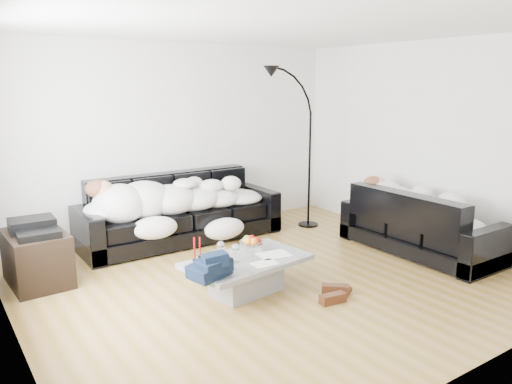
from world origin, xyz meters
TOP-DOWN VIEW (x-y plane):
  - ground at (0.00, 0.00)m, footprint 5.00×5.00m
  - wall_back at (0.00, 2.25)m, footprint 5.00×0.02m
  - wall_left at (-2.50, 0.00)m, footprint 0.02×4.50m
  - wall_right at (2.50, 0.00)m, footprint 0.02×4.50m
  - ceiling at (0.00, 0.00)m, footprint 5.00×5.00m
  - sofa_back at (-0.21, 1.77)m, footprint 2.65×0.92m
  - sofa_right at (2.02, -0.33)m, footprint 0.84×1.95m
  - sleeper_back at (-0.21, 1.72)m, footprint 2.25×0.78m
  - sleeper_right at (2.02, -0.33)m, footprint 0.71×1.67m
  - teal_cushion at (1.96, 0.27)m, footprint 0.42×0.38m
  - coffee_table at (-0.42, -0.16)m, footprint 1.30×0.86m
  - fruit_bowl at (-0.23, 0.04)m, footprint 0.31×0.31m
  - wine_glass_a at (-0.65, -0.04)m, footprint 0.10×0.10m
  - wine_glass_b at (-0.76, -0.14)m, footprint 0.08×0.08m
  - wine_glass_c at (-0.57, -0.18)m, footprint 0.10×0.10m
  - candle_left at (-0.88, 0.07)m, footprint 0.05×0.05m
  - candle_right at (-0.79, 0.12)m, footprint 0.05×0.05m
  - newspaper_a at (-0.14, -0.22)m, footprint 0.35×0.29m
  - newspaper_b at (-0.36, -0.38)m, footprint 0.25×0.18m
  - navy_jacket at (-0.95, -0.38)m, footprint 0.37×0.31m
  - shoes at (0.20, -0.76)m, footprint 0.53×0.45m
  - av_cabinet at (-2.10, 1.28)m, footprint 0.59×0.83m
  - stereo at (-2.10, 1.28)m, footprint 0.45×0.36m
  - floor_lamp at (1.65, 1.35)m, footprint 0.78×0.46m

SIDE VIEW (x-z plane):
  - ground at x=0.00m, z-range 0.00..0.00m
  - shoes at x=0.20m, z-range 0.00..0.10m
  - coffee_table at x=-0.42m, z-range 0.00..0.36m
  - av_cabinet at x=-2.10m, z-range 0.00..0.55m
  - newspaper_b at x=-0.36m, z-range 0.36..0.37m
  - newspaper_a at x=-0.14m, z-range 0.36..0.37m
  - sofa_right at x=2.02m, z-range 0.00..0.79m
  - fruit_bowl at x=-0.23m, z-range 0.36..0.51m
  - sofa_back at x=-0.21m, z-range 0.00..0.87m
  - wine_glass_b at x=-0.76m, z-range 0.36..0.51m
  - wine_glass_c at x=-0.57m, z-range 0.36..0.54m
  - wine_glass_a at x=-0.65m, z-range 0.36..0.54m
  - candle_right at x=-0.79m, z-range 0.36..0.57m
  - candle_left at x=-0.88m, z-range 0.36..0.59m
  - navy_jacket at x=-0.95m, z-range 0.44..0.62m
  - stereo at x=-2.10m, z-range 0.55..0.68m
  - sleeper_right at x=2.02m, z-range 0.42..0.83m
  - sleeper_back at x=-0.21m, z-range 0.42..0.87m
  - teal_cushion at x=1.96m, z-range 0.62..0.82m
  - floor_lamp at x=1.65m, z-range 0.00..2.01m
  - wall_back at x=0.00m, z-range 0.00..2.60m
  - wall_left at x=-2.50m, z-range 0.00..2.60m
  - wall_right at x=2.50m, z-range 0.00..2.60m
  - ceiling at x=0.00m, z-range 2.60..2.60m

